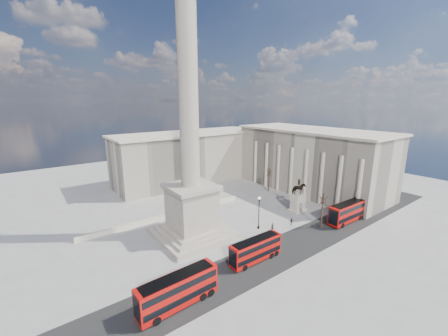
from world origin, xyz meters
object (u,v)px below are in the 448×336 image
object	(u,v)px
red_bus_a	(178,290)
pedestrian_standing	(337,210)
pedestrian_walking	(272,227)
pedestrian_crossing	(292,222)
red_bus_c	(348,212)
victorian_lamp	(259,210)
red_bus_b	(256,249)
nelsons_column	(191,174)
equestrian_statue	(298,200)

from	to	relation	value
red_bus_a	pedestrian_standing	distance (m)	46.13
pedestrian_walking	pedestrian_crossing	xyz separation A→B (m)	(5.47, -0.56, -0.07)
red_bus_c	pedestrian_crossing	world-z (taller)	red_bus_c
pedestrian_standing	victorian_lamp	bearing A→B (deg)	-56.04
red_bus_c	victorian_lamp	bearing A→B (deg)	154.27
red_bus_b	pedestrian_walking	world-z (taller)	red_bus_b
red_bus_b	pedestrian_walking	xyz separation A→B (m)	(10.35, 5.95, -1.22)
red_bus_c	pedestrian_standing	size ratio (longest dim) A/B	7.10
red_bus_a	red_bus_c	size ratio (longest dim) A/B	0.99
pedestrian_crossing	red_bus_a	bearing A→B (deg)	59.18
nelsons_column	pedestrian_walking	distance (m)	20.61
victorian_lamp	red_bus_a	bearing A→B (deg)	-157.23
victorian_lamp	pedestrian_crossing	size ratio (longest dim) A/B	4.32
equestrian_statue	pedestrian_walking	bearing A→B (deg)	-163.06
pedestrian_walking	pedestrian_standing	bearing A→B (deg)	0.66
red_bus_b	red_bus_c	size ratio (longest dim) A/B	0.88
equestrian_statue	red_bus_c	bearing A→B (deg)	-69.94
victorian_lamp	equestrian_statue	world-z (taller)	equestrian_statue
pedestrian_standing	red_bus_a	bearing A→B (deg)	-35.76
victorian_lamp	equestrian_statue	size ratio (longest dim) A/B	0.87
red_bus_a	equestrian_statue	distance (m)	40.84
pedestrian_standing	pedestrian_walking	bearing A→B (deg)	-49.79
nelsons_column	victorian_lamp	bearing A→B (deg)	-24.34
equestrian_statue	pedestrian_standing	distance (m)	9.78
nelsons_column	pedestrian_standing	bearing A→B (deg)	-18.20
victorian_lamp	equestrian_statue	distance (m)	14.79
victorian_lamp	equestrian_statue	bearing A→B (deg)	5.34
victorian_lamp	equestrian_statue	xyz separation A→B (m)	(14.67, 1.37, -1.38)
red_bus_a	pedestrian_standing	size ratio (longest dim) A/B	7.04
red_bus_a	equestrian_statue	world-z (taller)	equestrian_statue
red_bus_b	red_bus_c	distance (m)	27.51
pedestrian_crossing	victorian_lamp	bearing A→B (deg)	21.88
red_bus_c	equestrian_statue	world-z (taller)	equestrian_statue
red_bus_a	pedestrian_walking	bearing A→B (deg)	14.23
pedestrian_walking	pedestrian_crossing	distance (m)	5.50
pedestrian_standing	pedestrian_crossing	bearing A→B (deg)	-50.60
victorian_lamp	pedestrian_standing	xyz separation A→B (m)	(21.37, -5.43, -3.47)
victorian_lamp	red_bus_c	bearing A→B (deg)	-27.09
red_bus_c	red_bus_a	bearing A→B (deg)	-177.67
nelsons_column	equestrian_statue	bearing A→B (deg)	-9.22
red_bus_a	victorian_lamp	xyz separation A→B (m)	(24.47, 10.27, 1.88)
equestrian_statue	pedestrian_standing	xyz separation A→B (m)	(6.71, -6.80, -2.09)
nelsons_column	pedestrian_walking	xyz separation A→B (m)	(14.45, -8.49, -12.00)
nelsons_column	red_bus_b	distance (m)	18.48
red_bus_c	victorian_lamp	xyz separation A→B (m)	(-18.65, 9.54, 1.86)
pedestrian_standing	pedestrian_crossing	xyz separation A→B (m)	(-14.39, 2.23, 0.04)
red_bus_a	red_bus_c	bearing A→B (deg)	-1.17
nelsons_column	red_bus_c	size ratio (longest dim) A/B	4.36
red_bus_b	pedestrian_standing	size ratio (longest dim) A/B	6.23
red_bus_c	pedestrian_standing	bearing A→B (deg)	57.86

